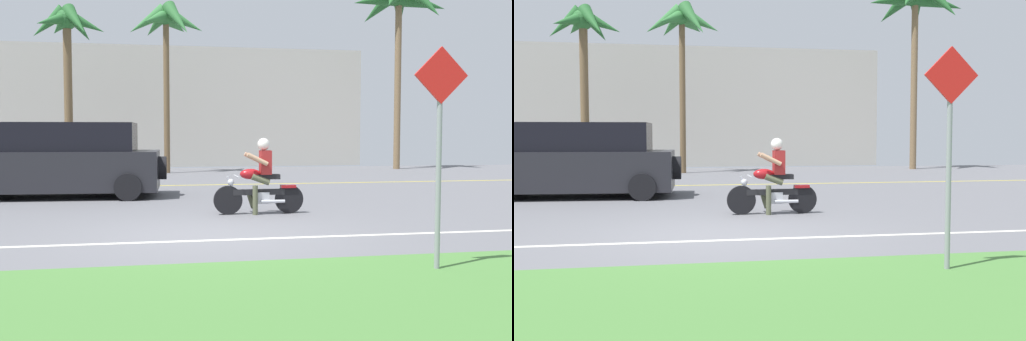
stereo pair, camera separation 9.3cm
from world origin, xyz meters
TOP-DOWN VIEW (x-y plane):
  - ground at (0.00, 3.00)m, footprint 56.00×30.00m
  - grass_median at (0.00, -4.10)m, footprint 56.00×3.80m
  - lane_line_near at (0.00, -0.45)m, footprint 50.40×0.12m
  - lane_line_far at (0.00, 8.95)m, footprint 50.40×0.12m
  - motorcyclist at (1.20, 2.25)m, footprint 1.76×0.58m
  - suv_nearby at (-2.97, 6.16)m, footprint 5.01×2.50m
  - parked_car_1 at (-2.86, 13.36)m, footprint 4.09×1.91m
  - palm_tree_0 at (-3.78, 14.61)m, footprint 2.99×2.79m
  - palm_tree_1 at (9.99, 15.60)m, footprint 4.63×4.39m
  - palm_tree_2 at (-0.08, 14.71)m, footprint 3.13×2.94m
  - street_sign at (2.19, -2.99)m, footprint 0.62×0.06m
  - building_far at (-0.84, 21.00)m, footprint 20.79×4.00m

SIDE VIEW (x-z plane):
  - ground at x=0.00m, z-range -0.04..0.00m
  - lane_line_near at x=0.00m, z-range 0.00..0.01m
  - lane_line_far at x=0.00m, z-range 0.00..0.01m
  - grass_median at x=0.00m, z-range 0.00..0.06m
  - motorcyclist at x=1.20m, z-range -0.11..1.36m
  - parked_car_1 at x=-2.86m, z-range -0.05..1.47m
  - suv_nearby at x=-2.97m, z-range -0.02..1.81m
  - street_sign at x=2.19m, z-range 0.28..2.78m
  - building_far at x=-0.84m, z-range 0.00..5.63m
  - palm_tree_0 at x=-3.78m, z-range 2.11..8.52m
  - palm_tree_2 at x=-0.08m, z-range 2.33..9.00m
  - palm_tree_1 at x=9.99m, z-range 2.88..11.32m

